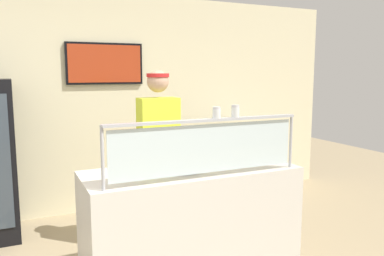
% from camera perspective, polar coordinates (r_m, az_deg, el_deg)
% --- Properties ---
extents(ground_plane, '(12.00, 12.00, 0.00)m').
position_cam_1_polar(ground_plane, '(4.12, -4.12, -16.86)').
color(ground_plane, tan).
rests_on(ground_plane, ground).
extents(shop_rear_unit, '(6.16, 0.13, 2.70)m').
position_cam_1_polar(shop_rear_unit, '(5.09, -9.95, 3.69)').
color(shop_rear_unit, beige).
rests_on(shop_rear_unit, ground).
extents(serving_counter, '(1.76, 0.69, 0.95)m').
position_cam_1_polar(serving_counter, '(3.38, -0.13, -13.85)').
color(serving_counter, silver).
rests_on(serving_counter, ground).
extents(sneeze_guard, '(1.59, 0.06, 0.45)m').
position_cam_1_polar(sneeze_guard, '(2.92, 2.22, -1.88)').
color(sneeze_guard, '#B2B5BC').
rests_on(sneeze_guard, serving_counter).
extents(pizza_tray, '(0.44, 0.44, 0.04)m').
position_cam_1_polar(pizza_tray, '(3.23, -1.88, -5.73)').
color(pizza_tray, '#9EA0A8').
rests_on(pizza_tray, serving_counter).
extents(pizza_server, '(0.12, 0.29, 0.01)m').
position_cam_1_polar(pizza_server, '(3.19, -2.40, -5.49)').
color(pizza_server, '#ADAFB7').
rests_on(pizza_server, pizza_tray).
extents(parmesan_shaker, '(0.06, 0.06, 0.09)m').
position_cam_1_polar(parmesan_shaker, '(2.93, 3.60, 2.15)').
color(parmesan_shaker, white).
rests_on(parmesan_shaker, sneeze_guard).
extents(pepper_flake_shaker, '(0.06, 0.06, 0.10)m').
position_cam_1_polar(pepper_flake_shaker, '(3.01, 6.33, 2.35)').
color(pepper_flake_shaker, white).
rests_on(pepper_flake_shaker, sneeze_guard).
extents(worker_figure, '(0.41, 0.50, 1.76)m').
position_cam_1_polar(worker_figure, '(3.80, -4.79, -3.04)').
color(worker_figure, '#23232D').
rests_on(worker_figure, ground).
extents(prep_shelf, '(0.70, 0.55, 0.84)m').
position_cam_1_polar(prep_shelf, '(5.35, 6.56, -6.23)').
color(prep_shelf, '#B7BABF').
rests_on(prep_shelf, ground).
extents(pizza_box_stack, '(0.44, 0.42, 0.18)m').
position_cam_1_polar(pizza_box_stack, '(5.24, 6.61, -0.84)').
color(pizza_box_stack, silver).
rests_on(pizza_box_stack, prep_shelf).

